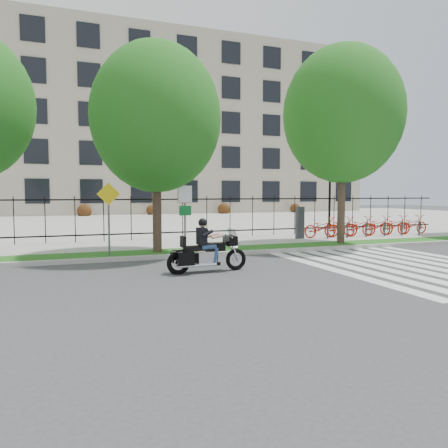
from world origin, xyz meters
name	(u,v)px	position (x,y,z in m)	size (l,w,h in m)	color
ground	(270,276)	(0.00, 0.00, 0.00)	(120.00, 120.00, 0.00)	#38383A
curb	(219,254)	(0.00, 4.10, 0.07)	(60.00, 0.20, 0.15)	#AAA7A0
grass_verge	(212,251)	(0.00, 4.95, 0.07)	(60.00, 1.50, 0.15)	#1E5615
sidewalk	(193,244)	(0.00, 7.45, 0.07)	(60.00, 3.50, 0.15)	#B0ACA4
plaza	(132,221)	(0.00, 25.00, 0.05)	(80.00, 34.00, 0.10)	#B0ACA4
crosswalk_stripes	(408,266)	(4.83, 0.00, 0.01)	(5.70, 8.00, 0.01)	silver
iron_fence	(183,217)	(0.00, 9.20, 1.15)	(30.00, 0.06, 2.00)	black
office_building	(106,130)	(0.00, 44.92, 9.97)	(60.00, 21.90, 20.15)	#AEA48C
lamp_post_right	(330,178)	(10.00, 12.00, 3.21)	(1.06, 0.70, 4.25)	black
street_tree_1	(156,118)	(-2.09, 4.95, 4.97)	(4.66, 4.66, 7.51)	#32241B
street_tree_2	(343,114)	(5.83, 4.95, 5.58)	(5.01, 5.01, 8.32)	#32241B
bike_share_station	(368,226)	(9.02, 7.20, 0.65)	(7.82, 0.87, 1.50)	#2D2D33
sign_pole_regulatory	(185,208)	(-1.14, 4.58, 1.74)	(0.50, 0.09, 2.50)	#59595B
sign_pole_warning	(109,209)	(-3.83, 4.58, 1.74)	(0.78, 0.09, 2.49)	#59595B
motorcycle_rider	(207,251)	(-1.43, 1.16, 0.62)	(2.44, 0.73, 1.88)	black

